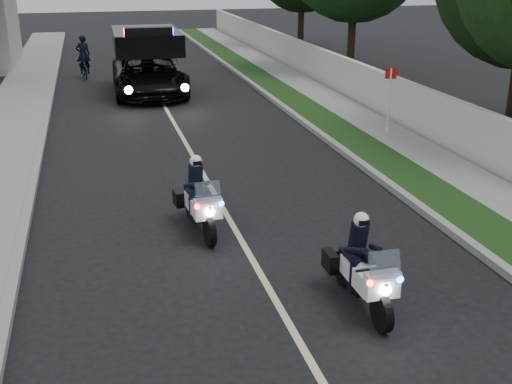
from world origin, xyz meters
TOP-DOWN VIEW (x-y plane):
  - ground at (0.00, 0.00)m, footprint 120.00×120.00m
  - curb_right at (4.10, 10.00)m, footprint 0.20×60.00m
  - grass_verge at (4.80, 10.00)m, footprint 1.20×60.00m
  - sidewalk_right at (6.10, 10.00)m, footprint 1.40×60.00m
  - property_wall at (7.10, 10.00)m, footprint 0.22×60.00m
  - curb_left at (-4.10, 10.00)m, footprint 0.20×60.00m
  - lane_marking at (0.00, 10.00)m, footprint 0.12×50.00m
  - police_moto_left at (-0.69, 3.25)m, footprint 0.79×1.86m
  - police_moto_right at (1.25, -0.28)m, footprint 0.64×1.80m
  - police_suv at (-0.28, 17.29)m, footprint 2.88×6.01m
  - bicycle at (-2.77, 21.58)m, footprint 0.66×1.56m
  - cyclist at (-2.77, 21.58)m, footprint 0.66×0.49m
  - sign_post at (6.00, 8.74)m, footprint 0.44×0.44m
  - tree_right_c at (9.98, 8.34)m, footprint 7.14×7.14m
  - tree_right_d at (9.36, 19.76)m, footprint 6.67×6.67m
  - tree_right_e at (9.95, 28.99)m, footprint 5.95×5.95m

SIDE VIEW (x-z plane):
  - ground at x=0.00m, z-range 0.00..0.00m
  - police_moto_left at x=-0.69m, z-range -0.77..0.77m
  - police_moto_right at x=1.25m, z-range -0.76..0.76m
  - police_suv at x=-0.28m, z-range -1.45..1.45m
  - bicycle at x=-2.77m, z-range -0.40..0.40m
  - cyclist at x=-2.77m, z-range -0.85..0.85m
  - sign_post at x=6.00m, z-range -1.10..1.10m
  - tree_right_c at x=9.98m, z-range -4.59..4.59m
  - tree_right_d at x=9.36m, z-range -5.33..5.33m
  - tree_right_e at x=9.95m, z-range -4.73..4.73m
  - lane_marking at x=0.00m, z-range 0.00..0.01m
  - curb_right at x=4.10m, z-range 0.00..0.15m
  - curb_left at x=-4.10m, z-range 0.00..0.15m
  - grass_verge at x=4.80m, z-range 0.00..0.16m
  - sidewalk_right at x=6.10m, z-range 0.00..0.16m
  - property_wall at x=7.10m, z-range 0.00..1.50m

